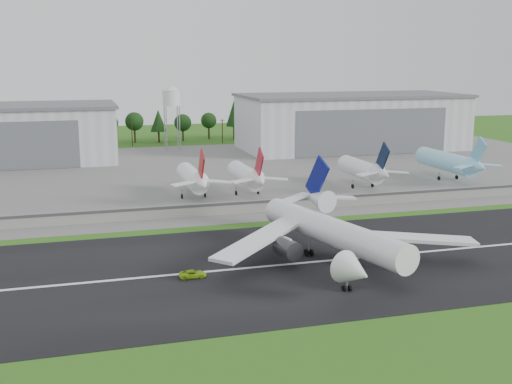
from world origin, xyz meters
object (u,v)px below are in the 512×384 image
object	(u,v)px
main_airliner	(333,239)
parked_jet_skyblue	(451,162)
ground_vehicle	(193,274)
parked_jet_red_a	(194,179)
parked_jet_navy	(365,170)
parked_jet_red_b	(248,176)

from	to	relation	value
main_airliner	parked_jet_skyblue	world-z (taller)	main_airliner
ground_vehicle	parked_jet_red_a	world-z (taller)	parked_jet_red_a
parked_jet_navy	parked_jet_skyblue	size ratio (longest dim) A/B	0.84
parked_jet_red_a	parked_jet_navy	xyz separation A→B (m)	(55.39, 0.01, 0.04)
main_airliner	parked_jet_navy	bearing A→B (deg)	-134.36
parked_jet_red_a	parked_jet_red_b	size ratio (longest dim) A/B	1.00
parked_jet_skyblue	ground_vehicle	bearing A→B (deg)	-144.25
main_airliner	parked_jet_red_b	xyz separation A→B (m)	(0.38, 66.98, 1.25)
ground_vehicle	parked_jet_red_b	distance (m)	75.56
main_airliner	parked_jet_red_b	distance (m)	66.99
main_airliner	ground_vehicle	xyz separation A→B (m)	(-29.56, -2.20, -4.07)
parked_jet_skyblue	parked_jet_red_b	bearing A→B (deg)	-176.05
ground_vehicle	parked_jet_red_b	size ratio (longest dim) A/B	0.17
parked_jet_red_a	main_airliner	bearing A→B (deg)	-76.31
ground_vehicle	parked_jet_skyblue	world-z (taller)	parked_jet_skyblue
parked_jet_skyblue	main_airliner	bearing A→B (deg)	-135.59
parked_jet_red_a	parked_jet_navy	world-z (taller)	parked_jet_navy
main_airliner	parked_jet_red_a	distance (m)	68.96
ground_vehicle	parked_jet_skyblue	size ratio (longest dim) A/B	0.14
main_airliner	parked_jet_navy	xyz separation A→B (m)	(39.07, 66.99, 1.33)
parked_jet_red_b	parked_jet_red_a	bearing A→B (deg)	179.98
ground_vehicle	parked_jet_navy	size ratio (longest dim) A/B	0.17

